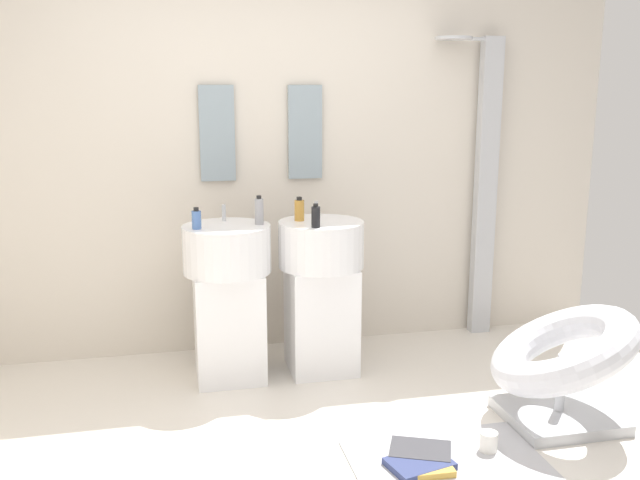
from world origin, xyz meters
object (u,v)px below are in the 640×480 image
at_px(soap_bottle_amber, 299,210).
at_px(soap_bottle_grey, 259,211).
at_px(lounge_chair, 563,358).
at_px(soap_bottle_blue, 196,219).
at_px(coffee_mug, 489,441).
at_px(soap_bottle_black, 316,217).
at_px(magazine_navy, 419,464).
at_px(pedestal_sink_right, 321,288).
at_px(pedestal_sink_left, 228,294).
at_px(shower_column, 484,182).
at_px(magazine_charcoal, 420,452).
at_px(magazine_ochre, 427,465).

bearing_deg(soap_bottle_amber, soap_bottle_grey, -165.72).
height_order(lounge_chair, soap_bottle_grey, soap_bottle_grey).
bearing_deg(lounge_chair, soap_bottle_blue, 153.67).
bearing_deg(coffee_mug, soap_bottle_black, 122.04).
bearing_deg(magazine_navy, pedestal_sink_right, 84.54).
xyz_separation_m(pedestal_sink_left, shower_column, (1.81, 0.42, 0.56)).
relative_size(pedestal_sink_left, soap_bottle_blue, 8.43).
bearing_deg(soap_bottle_grey, soap_bottle_black, -27.59).
xyz_separation_m(pedestal_sink_right, coffee_mug, (0.56, -1.18, -0.47)).
height_order(lounge_chair, magazine_navy, lounge_chair).
bearing_deg(soap_bottle_blue, soap_bottle_grey, 8.08).
distance_m(shower_column, soap_bottle_amber, 1.42).
xyz_separation_m(coffee_mug, soap_bottle_grey, (-0.93, 1.16, 0.96)).
distance_m(coffee_mug, soap_bottle_black, 1.52).
bearing_deg(soap_bottle_blue, pedestal_sink_right, 4.92).
bearing_deg(shower_column, soap_bottle_black, -155.83).
distance_m(lounge_chair, soap_bottle_blue, 2.11).
bearing_deg(soap_bottle_black, pedestal_sink_right, 67.51).
height_order(soap_bottle_grey, soap_bottle_amber, soap_bottle_grey).
height_order(lounge_chair, soap_bottle_black, soap_bottle_black).
bearing_deg(shower_column, soap_bottle_amber, -164.93).
bearing_deg(soap_bottle_amber, coffee_mug, -60.96).
bearing_deg(magazine_navy, soap_bottle_amber, 89.44).
distance_m(soap_bottle_grey, soap_bottle_blue, 0.37).
distance_m(lounge_chair, soap_bottle_amber, 1.69).
bearing_deg(shower_column, magazine_navy, -122.53).
distance_m(magazine_charcoal, soap_bottle_amber, 1.58).
relative_size(pedestal_sink_left, magazine_navy, 3.66).
distance_m(magazine_navy, soap_bottle_black, 1.47).
relative_size(soap_bottle_black, soap_bottle_amber, 0.96).
distance_m(pedestal_sink_right, shower_column, 1.43).
bearing_deg(pedestal_sink_right, soap_bottle_grey, -178.19).
relative_size(lounge_chair, soap_bottle_amber, 7.02).
height_order(lounge_chair, magazine_charcoal, lounge_chair).
bearing_deg(shower_column, soap_bottle_blue, -166.28).
xyz_separation_m(magazine_ochre, magazine_charcoal, (0.01, 0.12, 0.00)).
xyz_separation_m(soap_bottle_black, soap_bottle_blue, (-0.67, 0.11, -0.01)).
height_order(shower_column, magazine_navy, shower_column).
distance_m(shower_column, magazine_ochre, 2.24).
height_order(shower_column, soap_bottle_blue, shower_column).
bearing_deg(magazine_ochre, coffee_mug, 15.74).
distance_m(coffee_mug, soap_bottle_amber, 1.69).
xyz_separation_m(pedestal_sink_right, magazine_navy, (0.18, -1.25, -0.50)).
distance_m(shower_column, soap_bottle_grey, 1.68).
distance_m(soap_bottle_grey, soap_bottle_black, 0.34).
xyz_separation_m(shower_column, soap_bottle_blue, (-1.98, -0.48, -0.09)).
relative_size(lounge_chair, soap_bottle_blue, 8.23).
xyz_separation_m(magazine_charcoal, soap_bottle_blue, (-0.96, 1.08, 0.97)).
relative_size(soap_bottle_grey, soap_bottle_amber, 1.19).
bearing_deg(soap_bottle_blue, soap_bottle_black, -9.09).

